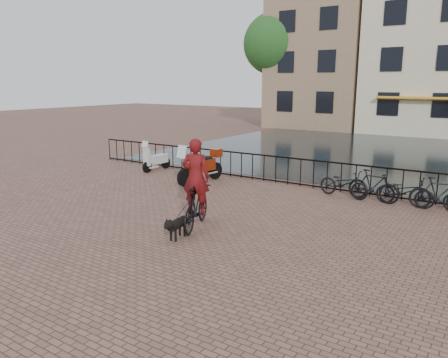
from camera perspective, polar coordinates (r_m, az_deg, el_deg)
The scene contains 14 objects.
ground at distance 9.66m, azimuth -10.06°, elevation -10.24°, with size 100.00×100.00×0.00m, color brown.
canal_water at distance 24.76m, azimuth 18.67°, elevation 3.31°, with size 20.00×20.00×0.00m, color black.
railing at distance 15.99m, azimuth 9.96°, elevation 0.82°, with size 20.00×0.05×1.02m.
canal_house_left at distance 38.97m, azimuth 13.43°, elevation 16.22°, with size 7.50×9.00×12.80m.
canal_house_mid at distance 36.88m, azimuth 25.51°, elevation 14.81°, with size 8.00×9.50×11.80m.
tree_far_left at distance 37.68m, azimuth 6.57°, elevation 17.11°, with size 5.04×5.04×9.27m.
cyclist at distance 11.15m, azimuth -3.68°, elevation -1.32°, with size 1.21×2.07×2.73m.
dog at distance 10.64m, azimuth -6.07°, elevation -6.21°, with size 0.40×0.92×0.60m.
motorcycle at distance 16.32m, azimuth -3.10°, elevation 2.19°, with size 0.80×2.21×1.54m.
scooter at distance 18.81m, azimuth -8.82°, elevation 3.17°, with size 0.45×1.48×1.37m.
parked_bike_0 at distance 14.83m, azimuth 15.38°, elevation -0.57°, with size 0.60×1.72×0.90m, color black.
parked_bike_1 at distance 14.57m, azimuth 18.93°, elevation -0.85°, with size 0.47×1.66×1.00m, color black.
parked_bike_2 at distance 14.38m, azimuth 22.57°, elevation -1.51°, with size 0.60×1.72×0.90m, color black.
parked_bike_3 at distance 14.23m, azimuth 26.32°, elevation -1.79°, with size 0.47×1.66×1.00m, color black.
Camera 1 is at (6.23, -6.37, 3.72)m, focal length 35.00 mm.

